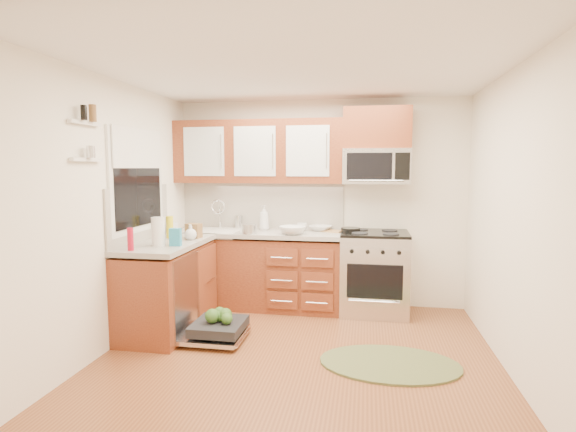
% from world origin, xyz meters
% --- Properties ---
extents(floor, '(3.50, 3.50, 0.00)m').
position_xyz_m(floor, '(0.00, 0.00, 0.00)').
color(floor, brown).
rests_on(floor, ground).
extents(ceiling, '(3.50, 3.50, 0.00)m').
position_xyz_m(ceiling, '(0.00, 0.00, 2.50)').
color(ceiling, white).
rests_on(ceiling, ground).
extents(wall_back, '(3.50, 0.04, 2.50)m').
position_xyz_m(wall_back, '(0.00, 1.75, 1.25)').
color(wall_back, white).
rests_on(wall_back, ground).
extents(wall_front, '(3.50, 0.04, 2.50)m').
position_xyz_m(wall_front, '(0.00, -1.75, 1.25)').
color(wall_front, white).
rests_on(wall_front, ground).
extents(wall_left, '(0.04, 3.50, 2.50)m').
position_xyz_m(wall_left, '(-1.75, 0.00, 1.25)').
color(wall_left, white).
rests_on(wall_left, ground).
extents(wall_right, '(0.04, 3.50, 2.50)m').
position_xyz_m(wall_right, '(1.75, 0.00, 1.25)').
color(wall_right, white).
rests_on(wall_right, ground).
extents(base_cabinet_back, '(2.05, 0.60, 0.85)m').
position_xyz_m(base_cabinet_back, '(-0.73, 1.45, 0.42)').
color(base_cabinet_back, '#5B1F14').
rests_on(base_cabinet_back, ground).
extents(base_cabinet_left, '(0.60, 1.25, 0.85)m').
position_xyz_m(base_cabinet_left, '(-1.45, 0.52, 0.42)').
color(base_cabinet_left, '#5B1F14').
rests_on(base_cabinet_left, ground).
extents(countertop_back, '(2.07, 0.64, 0.05)m').
position_xyz_m(countertop_back, '(-0.72, 1.44, 0.90)').
color(countertop_back, '#A59F97').
rests_on(countertop_back, base_cabinet_back).
extents(countertop_left, '(0.64, 1.27, 0.05)m').
position_xyz_m(countertop_left, '(-1.44, 0.53, 0.90)').
color(countertop_left, '#A59F97').
rests_on(countertop_left, base_cabinet_left).
extents(backsplash_back, '(2.05, 0.02, 0.57)m').
position_xyz_m(backsplash_back, '(-0.73, 1.74, 1.21)').
color(backsplash_back, '#B1AA9F').
rests_on(backsplash_back, ground).
extents(backsplash_left, '(0.02, 1.25, 0.57)m').
position_xyz_m(backsplash_left, '(-1.74, 0.52, 1.21)').
color(backsplash_left, '#B1AA9F').
rests_on(backsplash_left, ground).
extents(upper_cabinets, '(2.05, 0.35, 0.75)m').
position_xyz_m(upper_cabinets, '(-0.73, 1.57, 1.88)').
color(upper_cabinets, '#5B1F14').
rests_on(upper_cabinets, ground).
extents(cabinet_over_mw, '(0.76, 0.35, 0.47)m').
position_xyz_m(cabinet_over_mw, '(0.68, 1.57, 2.13)').
color(cabinet_over_mw, '#5B1F14').
rests_on(cabinet_over_mw, ground).
extents(range, '(0.76, 0.64, 0.95)m').
position_xyz_m(range, '(0.68, 1.43, 0.47)').
color(range, silver).
rests_on(range, ground).
extents(microwave, '(0.76, 0.38, 0.40)m').
position_xyz_m(microwave, '(0.68, 1.55, 1.70)').
color(microwave, silver).
rests_on(microwave, ground).
extents(sink, '(0.62, 0.50, 0.26)m').
position_xyz_m(sink, '(-1.25, 1.42, 0.80)').
color(sink, white).
rests_on(sink, ground).
extents(dishwasher, '(0.70, 0.60, 0.20)m').
position_xyz_m(dishwasher, '(-0.86, 0.30, 0.10)').
color(dishwasher, silver).
rests_on(dishwasher, ground).
extents(window, '(0.03, 1.05, 1.05)m').
position_xyz_m(window, '(-1.74, 0.50, 1.55)').
color(window, white).
rests_on(window, ground).
extents(window_blind, '(0.02, 0.96, 0.40)m').
position_xyz_m(window_blind, '(-1.71, 0.50, 1.88)').
color(window_blind, white).
rests_on(window_blind, ground).
extents(shelf_upper, '(0.04, 0.40, 0.03)m').
position_xyz_m(shelf_upper, '(-1.72, -0.35, 2.05)').
color(shelf_upper, white).
rests_on(shelf_upper, ground).
extents(shelf_lower, '(0.04, 0.40, 0.03)m').
position_xyz_m(shelf_lower, '(-1.72, -0.35, 1.75)').
color(shelf_lower, white).
rests_on(shelf_lower, ground).
extents(rug, '(1.29, 0.92, 0.02)m').
position_xyz_m(rug, '(0.80, 0.03, 0.01)').
color(rug, '#63683B').
rests_on(rug, ground).
extents(skillet, '(0.28, 0.28, 0.04)m').
position_xyz_m(skillet, '(0.40, 1.44, 0.97)').
color(skillet, black).
rests_on(skillet, range).
extents(stock_pot, '(0.21, 0.21, 0.11)m').
position_xyz_m(stock_pot, '(-0.76, 1.22, 0.98)').
color(stock_pot, silver).
rests_on(stock_pot, countertop_back).
extents(cutting_board, '(0.29, 0.24, 0.02)m').
position_xyz_m(cutting_board, '(0.18, 1.55, 0.93)').
color(cutting_board, tan).
rests_on(cutting_board, countertop_back).
extents(canister, '(0.10, 0.10, 0.16)m').
position_xyz_m(canister, '(-1.00, 1.65, 1.00)').
color(canister, silver).
rests_on(canister, countertop_back).
extents(paper_towel_roll, '(0.14, 0.14, 0.28)m').
position_xyz_m(paper_towel_roll, '(-1.41, 0.28, 1.07)').
color(paper_towel_roll, white).
rests_on(paper_towel_roll, countertop_left).
extents(mustard_bottle, '(0.09, 0.09, 0.24)m').
position_xyz_m(mustard_bottle, '(-1.52, 0.76, 1.04)').
color(mustard_bottle, yellow).
rests_on(mustard_bottle, countertop_left).
extents(red_bottle, '(0.07, 0.07, 0.21)m').
position_xyz_m(red_bottle, '(-1.55, 0.00, 1.03)').
color(red_bottle, '#AD0E25').
rests_on(red_bottle, countertop_left).
extents(wooden_box, '(0.17, 0.14, 0.16)m').
position_xyz_m(wooden_box, '(-1.27, 0.81, 1.00)').
color(wooden_box, brown).
rests_on(wooden_box, countertop_left).
extents(blue_carton, '(0.11, 0.07, 0.17)m').
position_xyz_m(blue_carton, '(-1.25, 0.31, 1.01)').
color(blue_carton, teal).
rests_on(blue_carton, countertop_left).
extents(bowl_a, '(0.32, 0.32, 0.06)m').
position_xyz_m(bowl_a, '(0.04, 1.60, 0.96)').
color(bowl_a, '#999999').
rests_on(bowl_a, countertop_back).
extents(bowl_b, '(0.31, 0.31, 0.09)m').
position_xyz_m(bowl_b, '(-0.25, 1.25, 0.97)').
color(bowl_b, '#999999').
rests_on(bowl_b, countertop_back).
extents(cup, '(0.15, 0.15, 0.10)m').
position_xyz_m(cup, '(-0.18, 1.55, 0.97)').
color(cup, '#999999').
rests_on(cup, countertop_back).
extents(soap_bottle_a, '(0.15, 0.15, 0.30)m').
position_xyz_m(soap_bottle_a, '(-0.65, 1.53, 1.08)').
color(soap_bottle_a, '#999999').
rests_on(soap_bottle_a, countertop_back).
extents(soap_bottle_b, '(0.11, 0.11, 0.19)m').
position_xyz_m(soap_bottle_b, '(-1.62, 1.05, 1.02)').
color(soap_bottle_b, '#999999').
rests_on(soap_bottle_b, countertop_left).
extents(soap_bottle_c, '(0.15, 0.15, 0.16)m').
position_xyz_m(soap_bottle_c, '(-1.25, 0.68, 1.01)').
color(soap_bottle_c, '#999999').
rests_on(soap_bottle_c, countertop_left).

